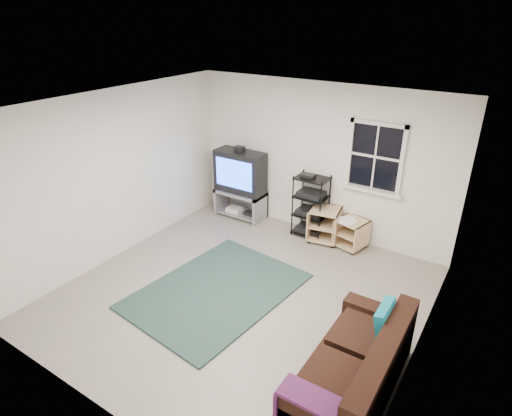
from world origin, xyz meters
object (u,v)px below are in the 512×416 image
Objects in this scene: av_rack at (310,210)px; sofa at (355,370)px; side_table_left at (325,223)px; side_table_right at (352,231)px; tv_unit at (240,179)px.

sofa is (1.91, -2.82, -0.19)m from av_rack.
side_table_right is at bearing 1.11° from side_table_left.
tv_unit reaches higher than side_table_left.
sofa reaches higher than side_table_right.
av_rack is 2.07× the size of side_table_right.
side_table_left is at bearing 0.96° from tv_unit.
av_rack reaches higher than side_table_left.
av_rack is 1.89× the size of side_table_left.
side_table_left is 3.24m from sofa.
tv_unit is at bearing -178.54° from av_rack.
tv_unit is 2.36× the size of side_table_left.
av_rack is 0.62× the size of sofa.
sofa reaches higher than side_table_left.
av_rack is at bearing -179.87° from side_table_right.
sofa is (1.14, -2.82, 0.00)m from side_table_right.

